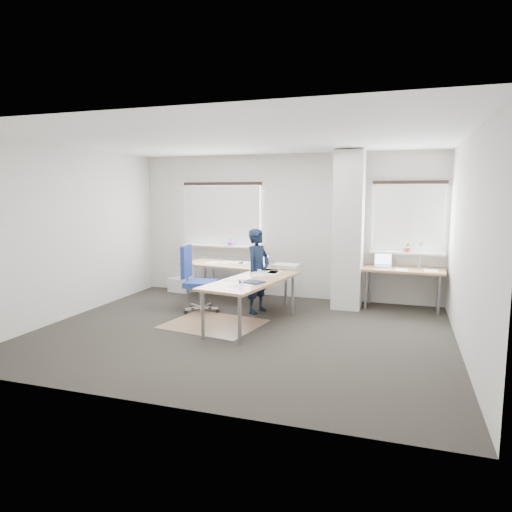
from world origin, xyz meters
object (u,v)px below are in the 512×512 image
(person, at_px, (258,271))
(task_chair, at_px, (199,294))
(desk_main, at_px, (246,273))
(desk_side, at_px, (403,271))

(person, bearing_deg, task_chair, 127.92)
(desk_main, height_order, person, person)
(task_chair, bearing_deg, desk_side, 13.53)
(task_chair, relative_size, person, 0.80)
(desk_main, height_order, task_chair, task_chair)
(desk_main, distance_m, desk_side, 2.78)
(desk_main, xyz_separation_m, task_chair, (-0.79, -0.22, -0.37))
(task_chair, bearing_deg, desk_main, 6.84)
(desk_side, bearing_deg, desk_main, -153.11)
(desk_main, bearing_deg, desk_side, 33.91)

